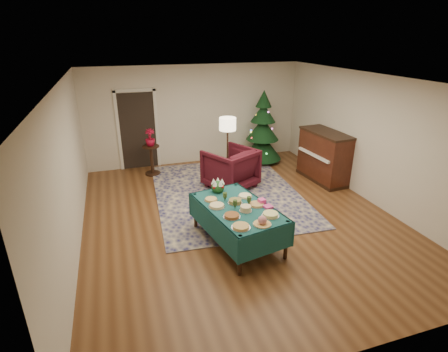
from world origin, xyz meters
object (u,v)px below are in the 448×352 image
object	(u,v)px
gift_box	(262,202)
armchair	(230,166)
side_table	(152,161)
potted_plant	(150,141)
piano	(324,157)
floor_lamp	(228,128)
christmas_tree	(263,131)
buffet_table	(238,214)

from	to	relation	value
gift_box	armchair	xyz separation A→B (m)	(0.22, 2.33, -0.21)
gift_box	side_table	size ratio (longest dim) A/B	0.14
potted_plant	piano	world-z (taller)	piano
floor_lamp	piano	bearing A→B (deg)	-13.62
christmas_tree	side_table	bearing A→B (deg)	-179.13
buffet_table	side_table	bearing A→B (deg)	105.28
floor_lamp	christmas_tree	world-z (taller)	christmas_tree
potted_plant	side_table	bearing A→B (deg)	90.00
buffet_table	gift_box	distance (m)	0.47
floor_lamp	potted_plant	xyz separation A→B (m)	(-1.70, 1.13, -0.48)
buffet_table	potted_plant	distance (m)	3.87
piano	armchair	bearing A→B (deg)	173.43
gift_box	potted_plant	world-z (taller)	potted_plant
gift_box	armchair	distance (m)	2.35
floor_lamp	potted_plant	bearing A→B (deg)	146.41
buffet_table	side_table	size ratio (longest dim) A/B	2.51
christmas_tree	piano	size ratio (longest dim) A/B	1.37
armchair	piano	distance (m)	2.38
buffet_table	christmas_tree	xyz separation A→B (m)	(2.11, 3.77, 0.35)
buffet_table	side_table	world-z (taller)	side_table
potted_plant	armchair	bearing A→B (deg)	-40.35
potted_plant	christmas_tree	bearing A→B (deg)	0.87
gift_box	piano	world-z (taller)	piano
armchair	floor_lamp	distance (m)	0.90
armchair	piano	bearing A→B (deg)	146.08
floor_lamp	potted_plant	world-z (taller)	floor_lamp
buffet_table	potted_plant	xyz separation A→B (m)	(-1.02, 3.72, 0.34)
potted_plant	piano	size ratio (longest dim) A/B	0.29
armchair	christmas_tree	bearing A→B (deg)	-162.08
gift_box	side_table	xyz separation A→B (m)	(-1.45, 3.75, -0.37)
armchair	potted_plant	bearing A→B (deg)	-67.70
floor_lamp	armchair	bearing A→B (deg)	-94.63
buffet_table	floor_lamp	bearing A→B (deg)	75.28
armchair	potted_plant	size ratio (longest dim) A/B	2.43
gift_box	piano	bearing A→B (deg)	38.51
side_table	armchair	bearing A→B (deg)	-40.35
floor_lamp	side_table	world-z (taller)	floor_lamp
gift_box	armchair	bearing A→B (deg)	84.50
armchair	floor_lamp	bearing A→B (deg)	-121.98
buffet_table	piano	size ratio (longest dim) A/B	1.32
buffet_table	armchair	size ratio (longest dim) A/B	1.84
buffet_table	piano	world-z (taller)	piano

